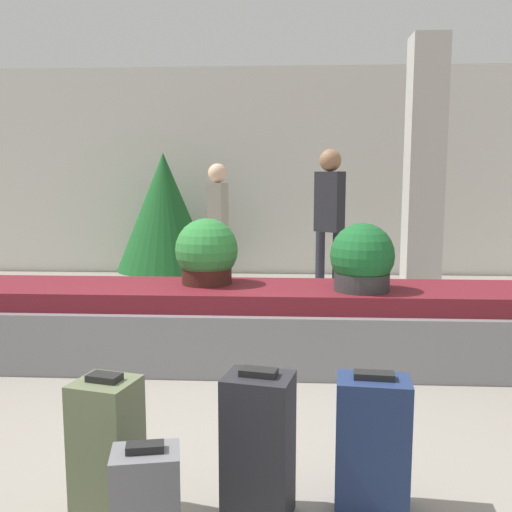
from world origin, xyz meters
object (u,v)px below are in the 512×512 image
suitcase_4 (372,445)px  suitcase_6 (107,449)px  traveler_0 (329,211)px  suitcase_1 (258,447)px  traveler_1 (218,219)px  potted_plant_0 (207,253)px  decorated_tree (164,212)px  pillar (424,170)px  potted_plant_1 (362,260)px

suitcase_4 → suitcase_6: bearing=-168.6°
suitcase_6 → traveler_0: bearing=87.9°
suitcase_1 → traveler_0: traveler_0 is taller
suitcase_6 → traveler_1: (-0.08, 4.66, 0.69)m
potted_plant_0 → decorated_tree: decorated_tree is taller
suitcase_6 → potted_plant_0: potted_plant_0 is taller
pillar → traveler_0: bearing=-158.7°
potted_plant_0 → traveler_1: traveler_1 is taller
suitcase_6 → traveler_1: size_ratio=0.40×
potted_plant_0 → suitcase_6: bearing=-92.8°
potted_plant_1 → decorated_tree: bearing=122.7°
suitcase_1 → suitcase_6: (-0.67, -0.04, -0.01)m
traveler_0 → traveler_1: (-1.35, 0.27, -0.11)m
potted_plant_0 → traveler_1: 2.34m
suitcase_1 → potted_plant_1: (0.70, 2.07, 0.54)m
pillar → suitcase_6: pillar is taller
pillar → traveler_1: (-2.53, -0.19, -0.59)m
pillar → suitcase_6: 5.58m
suitcase_1 → decorated_tree: bearing=118.3°
traveler_1 → potted_plant_0: bearing=14.9°
pillar → potted_plant_0: size_ratio=5.83×
suitcase_1 → traveler_1: bearing=111.3°
potted_plant_1 → traveler_1: (-1.45, 2.54, 0.13)m
traveler_1 → pillar: bearing=104.4°
decorated_tree → potted_plant_1: bearing=-57.3°
traveler_0 → decorated_tree: (-2.27, 1.42, -0.10)m
potted_plant_1 → potted_plant_0: bearing=170.3°
suitcase_4 → traveler_1: (-1.26, 4.54, 0.69)m
suitcase_1 → decorated_tree: (-1.67, 5.76, 0.69)m
decorated_tree → traveler_1: bearing=-51.2°
suitcase_1 → potted_plant_0: potted_plant_0 is taller
suitcase_1 → potted_plant_0: size_ratio=1.25×
potted_plant_1 → decorated_tree: 4.39m
decorated_tree → suitcase_1: bearing=-73.8°
pillar → suitcase_6: size_ratio=4.80×
potted_plant_0 → decorated_tree: bearing=107.8°
potted_plant_0 → traveler_0: (1.16, 2.05, 0.24)m
pillar → potted_plant_1: (-1.08, -2.73, -0.73)m
decorated_tree → suitcase_6: bearing=-80.2°
suitcase_1 → decorated_tree: 6.04m
suitcase_1 → traveler_1: size_ratio=0.41×
traveler_0 → pillar: bearing=-120.7°
suitcase_1 → suitcase_4: suitcase_1 is taller
potted_plant_0 → potted_plant_1: bearing=-9.7°
traveler_0 → suitcase_4: bearing=126.8°
potted_plant_1 → decorated_tree: (-2.37, 3.69, 0.15)m
traveler_1 → potted_plant_1: bearing=39.9°
potted_plant_0 → traveler_0: traveler_0 is taller
traveler_0 → potted_plant_1: bearing=130.5°
pillar → traveler_0: 1.35m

